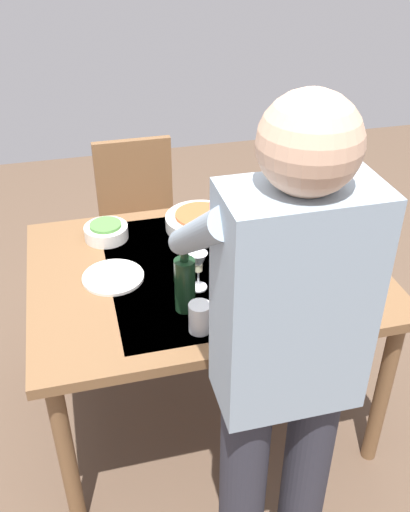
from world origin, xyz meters
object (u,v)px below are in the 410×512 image
wine_glass_left (310,295)px  chair_near (139,217)px  person_server (284,363)px  serving_bowl_pasta (201,221)px  water_cup_far_left (335,234)px  dining_table (205,284)px  wine_bottle (185,283)px  water_cup_near_right (200,318)px  dinner_plate_near (113,277)px  side_bowl_salad (106,231)px  wine_glass_right (198,264)px  water_cup_near_left (268,237)px

wine_glass_left → chair_near: bearing=-72.8°
person_server → serving_bowl_pasta: person_server is taller
person_server → serving_bowl_pasta: size_ratio=5.63×
chair_near → water_cup_far_left: (-0.69, 0.85, 0.29)m
dining_table → chair_near: 0.90m
wine_glass_left → wine_bottle: bearing=-22.7°
serving_bowl_pasta → wine_bottle: bearing=70.8°
water_cup_near_right → dinner_plate_near: 0.44m
wine_glass_left → water_cup_far_left: bearing=-124.8°
dining_table → side_bowl_salad: side_bowl_salad is taller
chair_near → dining_table: bearing=98.9°
wine_glass_right → side_bowl_salad: bearing=-56.5°
dinner_plate_near → serving_bowl_pasta: bearing=-145.0°
dinner_plate_near → person_server: bearing=115.7°
chair_near → water_cup_far_left: size_ratio=8.33×
water_cup_near_left → water_cup_near_right: water_cup_near_right is taller
dinner_plate_near → wine_glass_left: bearing=146.5°
wine_glass_right → water_cup_near_left: wine_glass_right is taller
wine_glass_left → wine_glass_right: (0.31, -0.27, 0.00)m
wine_glass_right → water_cup_near_left: 0.40m
water_cup_far_left → chair_near: bearing=-51.3°
wine_bottle → dinner_plate_near: (0.22, -0.24, -0.10)m
person_server → water_cup_near_left: bearing=-107.3°
dining_table → wine_glass_left: (-0.26, 0.39, 0.18)m
dining_table → dinner_plate_near: 0.36m
water_cup_near_right → serving_bowl_pasta: (-0.16, -0.65, -0.02)m
chair_near → dinner_plate_near: 0.93m
wine_glass_right → chair_near: bearing=-85.4°
wine_bottle → side_bowl_salad: (0.22, -0.54, -0.08)m
side_bowl_salad → dinner_plate_near: 0.30m
wine_bottle → wine_glass_right: (-0.07, -0.11, -0.01)m
serving_bowl_pasta → side_bowl_salad: same height
wine_glass_right → water_cup_near_left: bearing=-148.2°
person_server → side_bowl_salad: person_server is taller
person_server → dinner_plate_near: person_server is taller
water_cup_far_left → wine_glass_left: bearing=55.2°
wine_glass_right → water_cup_far_left: wine_glass_right is taller
side_bowl_salad → dinner_plate_near: bearing=88.5°
dining_table → water_cup_near_right: water_cup_near_right is taller
water_cup_near_right → chair_near: bearing=-88.6°
dining_table → side_bowl_salad: bearing=-41.8°
water_cup_near_right → water_cup_near_left: bearing=-131.5°
chair_near → wine_glass_right: same height
chair_near → wine_bottle: bearing=90.4°
dining_table → dinner_plate_near: bearing=-1.7°
water_cup_near_right → person_server: bearing=107.4°
dining_table → wine_glass_right: (0.06, 0.13, 0.18)m
wine_bottle → water_cup_near_right: bearing=99.6°
wine_bottle → water_cup_near_left: size_ratio=3.40×
chair_near → water_cup_near_right: (-0.03, 1.23, 0.29)m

